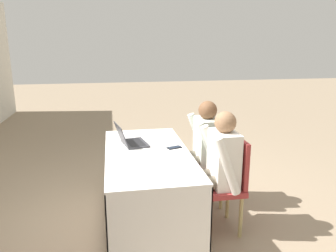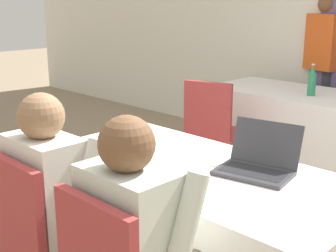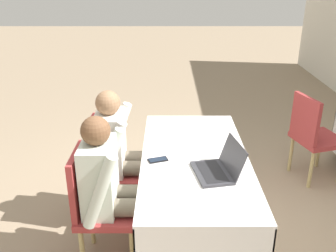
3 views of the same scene
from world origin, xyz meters
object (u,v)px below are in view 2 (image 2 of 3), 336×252
object	(u,v)px
cell_phone	(167,185)
water_bottle	(312,81)
laptop	(257,164)
chair_far_spare	(213,128)
person_white_shirt	(145,243)
person_red_shirt	(323,63)
chair_near_left	(45,240)
person_checkered_shirt	(63,200)

from	to	relation	value
cell_phone	water_bottle	bearing A→B (deg)	84.11
laptop	water_bottle	bearing A→B (deg)	100.00
chair_far_spare	person_white_shirt	size ratio (longest dim) A/B	0.78
laptop	person_red_shirt	world-z (taller)	person_red_shirt
cell_phone	chair_far_spare	xyz separation A→B (m)	(-1.00, 1.55, -0.24)
chair_near_left	person_white_shirt	bearing A→B (deg)	-169.33
chair_far_spare	person_red_shirt	xyz separation A→B (m)	(0.16, 1.53, 0.41)
person_red_shirt	chair_near_left	bearing A→B (deg)	-68.68
water_bottle	chair_near_left	distance (m)	2.76
water_bottle	person_white_shirt	world-z (taller)	person_white_shirt
chair_far_spare	person_white_shirt	world-z (taller)	person_white_shirt
chair_far_spare	water_bottle	bearing A→B (deg)	-138.00
person_checkered_shirt	person_red_shirt	bearing A→B (deg)	-81.78
laptop	person_red_shirt	bearing A→B (deg)	100.05
chair_near_left	person_red_shirt	size ratio (longest dim) A/B	0.57
cell_phone	chair_far_spare	distance (m)	1.86
chair_far_spare	chair_near_left	bearing A→B (deg)	92.07
laptop	water_bottle	size ratio (longest dim) A/B	1.46
laptop	cell_phone	xyz separation A→B (m)	(-0.19, -0.42, -0.04)
chair_near_left	person_red_shirt	world-z (taller)	person_red_shirt
person_white_shirt	chair_far_spare	bearing A→B (deg)	-57.35
water_bottle	chair_far_spare	size ratio (longest dim) A/B	0.30
person_white_shirt	laptop	bearing A→B (deg)	-88.73
chair_near_left	person_checkered_shirt	size ratio (longest dim) A/B	0.78
laptop	water_bottle	xyz separation A→B (m)	(-0.72, 1.88, 0.08)
person_white_shirt	person_checkered_shirt	bearing A→B (deg)	0.00
person_white_shirt	person_red_shirt	world-z (taller)	person_red_shirt
cell_phone	chair_near_left	xyz separation A→B (m)	(-0.34, -0.43, -0.24)
water_bottle	laptop	bearing A→B (deg)	-68.97
chair_near_left	chair_far_spare	distance (m)	2.09
person_white_shirt	water_bottle	bearing A→B (deg)	-74.29
laptop	water_bottle	distance (m)	2.01
cell_phone	person_red_shirt	bearing A→B (deg)	86.26
cell_phone	person_red_shirt	size ratio (longest dim) A/B	0.10
person_red_shirt	water_bottle	bearing A→B (deg)	-55.43
cell_phone	person_checkered_shirt	world-z (taller)	person_checkered_shirt
laptop	chair_near_left	distance (m)	1.04
person_checkered_shirt	chair_near_left	bearing A→B (deg)	90.00
laptop	person_red_shirt	xyz separation A→B (m)	(-1.03, 2.66, 0.13)
water_bottle	chair_far_spare	xyz separation A→B (m)	(-0.46, -0.75, -0.36)
cell_phone	water_bottle	distance (m)	2.36
person_checkered_shirt	cell_phone	bearing A→B (deg)	-136.58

